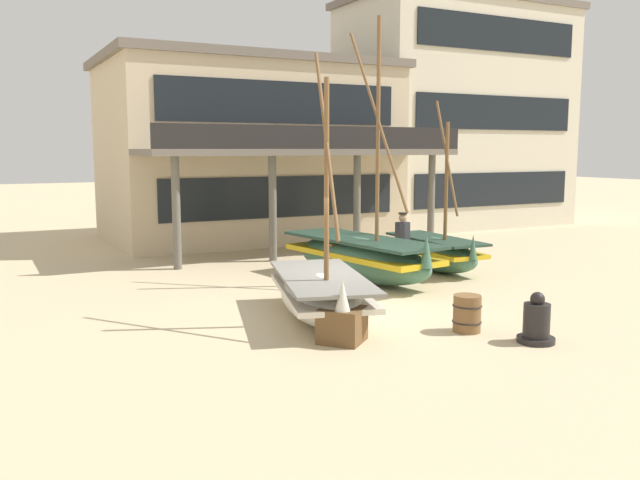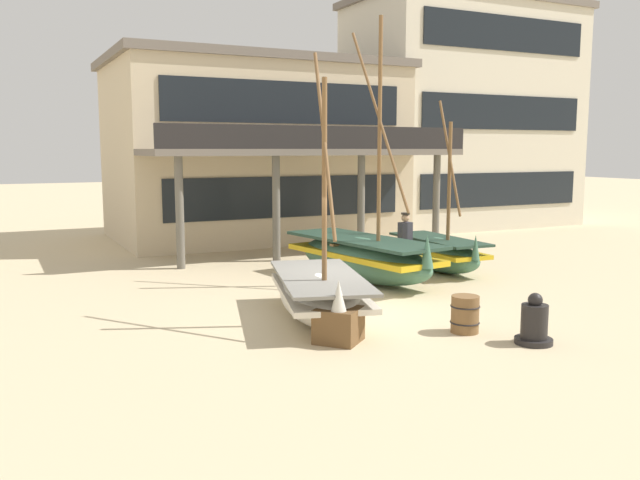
{
  "view_description": "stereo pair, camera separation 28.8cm",
  "coord_description": "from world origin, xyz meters",
  "px_view_note": "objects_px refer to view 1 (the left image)",
  "views": [
    {
      "loc": [
        -6.81,
        -12.06,
        3.42
      ],
      "look_at": [
        0.0,
        1.0,
        1.4
      ],
      "focal_mm": 37.43,
      "sensor_mm": 36.0,
      "label": 1
    },
    {
      "loc": [
        -6.55,
        -12.19,
        3.42
      ],
      "look_at": [
        0.0,
        1.0,
        1.4
      ],
      "focal_mm": 37.43,
      "sensor_mm": 36.0,
      "label": 2
    }
  ],
  "objects_px": {
    "fishing_boat_near_left": "(436,252)",
    "fishing_boat_far_right": "(322,294)",
    "wooden_barrel": "(467,313)",
    "harbor_building_main": "(248,150)",
    "fishing_boat_centre_large": "(362,257)",
    "fisherman_by_hull": "(402,243)",
    "capstan_winch": "(536,323)",
    "cargo_crate": "(342,325)",
    "harbor_building_annex": "(454,116)"
  },
  "relations": [
    {
      "from": "fishing_boat_centre_large",
      "to": "fisherman_by_hull",
      "type": "bearing_deg",
      "value": 15.23
    },
    {
      "from": "fishing_boat_near_left",
      "to": "cargo_crate",
      "type": "bearing_deg",
      "value": -139.8
    },
    {
      "from": "wooden_barrel",
      "to": "capstan_winch",
      "type": "bearing_deg",
      "value": -60.82
    },
    {
      "from": "cargo_crate",
      "to": "fisherman_by_hull",
      "type": "bearing_deg",
      "value": 46.71
    },
    {
      "from": "fisherman_by_hull",
      "to": "harbor_building_main",
      "type": "height_order",
      "value": "harbor_building_main"
    },
    {
      "from": "cargo_crate",
      "to": "fishing_boat_near_left",
      "type": "bearing_deg",
      "value": 40.2
    },
    {
      "from": "fisherman_by_hull",
      "to": "harbor_building_annex",
      "type": "height_order",
      "value": "harbor_building_annex"
    },
    {
      "from": "fishing_boat_centre_large",
      "to": "fishing_boat_far_right",
      "type": "relative_size",
      "value": 1.24
    },
    {
      "from": "fishing_boat_near_left",
      "to": "fisherman_by_hull",
      "type": "distance_m",
      "value": 1.09
    },
    {
      "from": "harbor_building_main",
      "to": "fisherman_by_hull",
      "type": "bearing_deg",
      "value": -84.45
    },
    {
      "from": "fishing_boat_far_right",
      "to": "harbor_building_annex",
      "type": "bearing_deg",
      "value": 43.28
    },
    {
      "from": "fishing_boat_far_right",
      "to": "harbor_building_main",
      "type": "bearing_deg",
      "value": 74.88
    },
    {
      "from": "fishing_boat_near_left",
      "to": "fishing_boat_centre_large",
      "type": "bearing_deg",
      "value": -174.08
    },
    {
      "from": "fisherman_by_hull",
      "to": "fishing_boat_centre_large",
      "type": "bearing_deg",
      "value": -164.77
    },
    {
      "from": "fisherman_by_hull",
      "to": "capstan_winch",
      "type": "xyz_separation_m",
      "value": [
        -1.72,
        -6.68,
        -0.48
      ]
    },
    {
      "from": "cargo_crate",
      "to": "fishing_boat_far_right",
      "type": "bearing_deg",
      "value": 74.98
    },
    {
      "from": "fishing_boat_near_left",
      "to": "capstan_winch",
      "type": "relative_size",
      "value": 5.17
    },
    {
      "from": "fishing_boat_near_left",
      "to": "capstan_winch",
      "type": "xyz_separation_m",
      "value": [
        -2.75,
        -6.52,
        -0.18
      ]
    },
    {
      "from": "fisherman_by_hull",
      "to": "cargo_crate",
      "type": "height_order",
      "value": "fisherman_by_hull"
    },
    {
      "from": "fishing_boat_near_left",
      "to": "fishing_boat_far_right",
      "type": "height_order",
      "value": "fishing_boat_far_right"
    },
    {
      "from": "fishing_boat_centre_large",
      "to": "fisherman_by_hull",
      "type": "relative_size",
      "value": 3.92
    },
    {
      "from": "fishing_boat_far_right",
      "to": "fisherman_by_hull",
      "type": "xyz_separation_m",
      "value": [
        4.33,
        3.45,
        0.32
      ]
    },
    {
      "from": "fishing_boat_centre_large",
      "to": "fishing_boat_far_right",
      "type": "xyz_separation_m",
      "value": [
        -2.76,
        -3.02,
        -0.13
      ]
    },
    {
      "from": "fisherman_by_hull",
      "to": "wooden_barrel",
      "type": "xyz_separation_m",
      "value": [
        -2.35,
        -5.56,
        -0.48
      ]
    },
    {
      "from": "fishing_boat_near_left",
      "to": "capstan_winch",
      "type": "bearing_deg",
      "value": -112.86
    },
    {
      "from": "harbor_building_main",
      "to": "harbor_building_annex",
      "type": "distance_m",
      "value": 10.04
    },
    {
      "from": "wooden_barrel",
      "to": "cargo_crate",
      "type": "xyz_separation_m",
      "value": [
        -2.41,
        0.51,
        -0.04
      ]
    },
    {
      "from": "fishing_boat_centre_large",
      "to": "harbor_building_main",
      "type": "height_order",
      "value": "harbor_building_main"
    },
    {
      "from": "fishing_boat_far_right",
      "to": "fishing_boat_centre_large",
      "type": "bearing_deg",
      "value": 47.61
    },
    {
      "from": "fishing_boat_near_left",
      "to": "cargo_crate",
      "type": "height_order",
      "value": "fishing_boat_near_left"
    },
    {
      "from": "fishing_boat_near_left",
      "to": "fishing_boat_far_right",
      "type": "distance_m",
      "value": 6.29
    },
    {
      "from": "fishing_boat_far_right",
      "to": "wooden_barrel",
      "type": "bearing_deg",
      "value": -46.81
    },
    {
      "from": "fishing_boat_centre_large",
      "to": "capstan_winch",
      "type": "relative_size",
      "value": 7.22
    },
    {
      "from": "fishing_boat_near_left",
      "to": "harbor_building_annex",
      "type": "height_order",
      "value": "harbor_building_annex"
    },
    {
      "from": "fishing_boat_centre_large",
      "to": "fishing_boat_far_right",
      "type": "height_order",
      "value": "fishing_boat_centre_large"
    },
    {
      "from": "fishing_boat_centre_large",
      "to": "cargo_crate",
      "type": "height_order",
      "value": "fishing_boat_centre_large"
    },
    {
      "from": "fishing_boat_far_right",
      "to": "capstan_winch",
      "type": "distance_m",
      "value": 4.16
    },
    {
      "from": "fishing_boat_centre_large",
      "to": "fisherman_by_hull",
      "type": "distance_m",
      "value": 1.64
    },
    {
      "from": "capstan_winch",
      "to": "wooden_barrel",
      "type": "xyz_separation_m",
      "value": [
        -0.63,
        1.13,
        -0.01
      ]
    },
    {
      "from": "fishing_boat_near_left",
      "to": "capstan_winch",
      "type": "height_order",
      "value": "fishing_boat_near_left"
    },
    {
      "from": "fishing_boat_far_right",
      "to": "fisherman_by_hull",
      "type": "distance_m",
      "value": 5.54
    },
    {
      "from": "fishing_boat_centre_large",
      "to": "fisherman_by_hull",
      "type": "height_order",
      "value": "fishing_boat_centre_large"
    },
    {
      "from": "fishing_boat_near_left",
      "to": "harbor_building_annex",
      "type": "bearing_deg",
      "value": 49.28
    },
    {
      "from": "fishing_boat_near_left",
      "to": "harbor_building_annex",
      "type": "xyz_separation_m",
      "value": [
        7.99,
        9.28,
        4.37
      ]
    },
    {
      "from": "fishing_boat_far_right",
      "to": "wooden_barrel",
      "type": "height_order",
      "value": "fishing_boat_far_right"
    },
    {
      "from": "fishing_boat_centre_large",
      "to": "harbor_building_annex",
      "type": "bearing_deg",
      "value": 42.04
    },
    {
      "from": "wooden_barrel",
      "to": "harbor_building_annex",
      "type": "distance_m",
      "value": 19.12
    },
    {
      "from": "wooden_barrel",
      "to": "harbor_building_main",
      "type": "bearing_deg",
      "value": 84.41
    },
    {
      "from": "fishing_boat_far_right",
      "to": "cargo_crate",
      "type": "relative_size",
      "value": 7.2
    },
    {
      "from": "fishing_boat_centre_large",
      "to": "wooden_barrel",
      "type": "relative_size",
      "value": 9.44
    }
  ]
}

